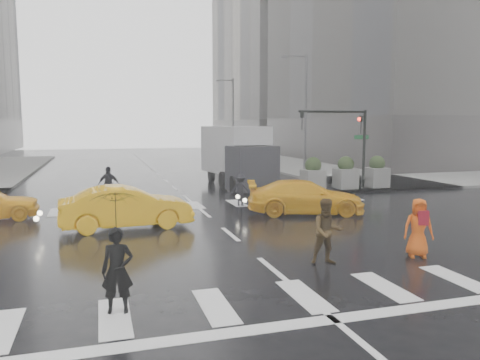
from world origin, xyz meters
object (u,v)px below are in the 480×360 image
object	(u,v)px
pedestrian_brown	(327,231)
box_truck	(239,154)
traffic_signal_pole	(348,133)
pedestrian_orange	(418,228)
taxi_mid	(126,207)

from	to	relation	value
pedestrian_brown	box_truck	world-z (taller)	box_truck
traffic_signal_pole	pedestrian_orange	world-z (taller)	traffic_signal_pole
taxi_mid	pedestrian_orange	bearing A→B (deg)	-132.75
pedestrian_orange	taxi_mid	distance (m)	9.79
pedestrian_brown	taxi_mid	size ratio (longest dim) A/B	0.38
traffic_signal_pole	pedestrian_brown	xyz separation A→B (m)	(-7.45, -12.01, -2.34)
pedestrian_brown	taxi_mid	xyz separation A→B (m)	(-4.86, 6.00, -0.12)
box_truck	pedestrian_orange	bearing A→B (deg)	-98.34
traffic_signal_pole	box_truck	bearing A→B (deg)	143.30
traffic_signal_pole	pedestrian_brown	bearing A→B (deg)	-121.81
box_truck	pedestrian_brown	bearing A→B (deg)	-108.26
pedestrian_orange	taxi_mid	bearing A→B (deg)	164.74
pedestrian_brown	pedestrian_orange	size ratio (longest dim) A/B	1.06
pedestrian_orange	box_truck	size ratio (longest dim) A/B	0.24
box_truck	taxi_mid	bearing A→B (deg)	-136.09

